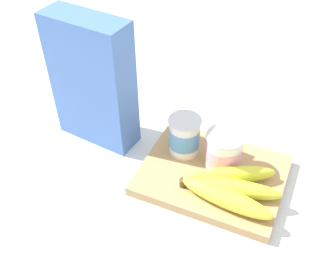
# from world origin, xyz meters

# --- Properties ---
(ground_plane) EXTENTS (2.40, 2.40, 0.00)m
(ground_plane) POSITION_xyz_m (0.00, 0.00, 0.00)
(ground_plane) COLOR silver
(cutting_board) EXTENTS (0.28, 0.22, 0.02)m
(cutting_board) POSITION_xyz_m (0.00, 0.00, 0.01)
(cutting_board) COLOR tan
(cutting_board) RESTS_ON ground_plane
(cereal_box) EXTENTS (0.18, 0.09, 0.29)m
(cereal_box) POSITION_xyz_m (-0.28, 0.03, 0.14)
(cereal_box) COLOR #4770B7
(cereal_box) RESTS_ON ground_plane
(yogurt_cup_front) EXTENTS (0.07, 0.07, 0.08)m
(yogurt_cup_front) POSITION_xyz_m (-0.08, 0.03, 0.06)
(yogurt_cup_front) COLOR white
(yogurt_cup_front) RESTS_ON cutting_board
(yogurt_cup_back) EXTENTS (0.08, 0.08, 0.08)m
(yogurt_cup_back) POSITION_xyz_m (0.01, 0.02, 0.06)
(yogurt_cup_back) COLOR white
(yogurt_cup_back) RESTS_ON cutting_board
(banana_bunch) EXTENTS (0.19, 0.14, 0.04)m
(banana_bunch) POSITION_xyz_m (0.05, -0.04, 0.04)
(banana_bunch) COLOR yellow
(banana_bunch) RESTS_ON cutting_board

